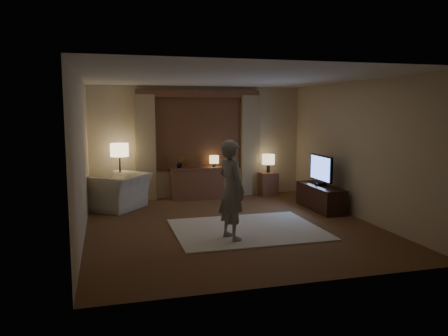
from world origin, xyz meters
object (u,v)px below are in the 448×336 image
object	(u,v)px
armchair	(119,192)
side_table	(268,184)
person	(231,190)
tv_stand	(320,198)
sideboard	(197,184)

from	to	relation	value
armchair	side_table	bearing A→B (deg)	137.27
armchair	person	xyz separation A→B (m)	(1.65, -2.70, 0.44)
armchair	person	size ratio (longest dim) A/B	0.71
tv_stand	person	world-z (taller)	person
sideboard	person	distance (m)	3.36
side_table	tv_stand	size ratio (longest dim) A/B	0.40
side_table	tv_stand	bearing A→B (deg)	-73.31
side_table	person	distance (m)	3.81
armchair	tv_stand	size ratio (longest dim) A/B	0.80
sideboard	armchair	bearing A→B (deg)	-160.98
sideboard	person	bearing A→B (deg)	-92.46
sideboard	person	xyz separation A→B (m)	(-0.14, -3.32, 0.46)
sideboard	armchair	xyz separation A→B (m)	(-1.80, -0.62, 0.02)
sideboard	side_table	bearing A→B (deg)	-1.66
sideboard	side_table	distance (m)	1.73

